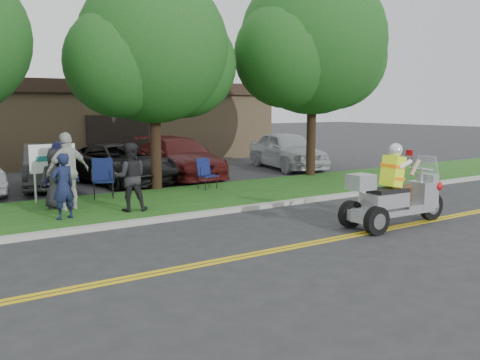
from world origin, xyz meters
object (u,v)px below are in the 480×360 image
trike_scooter (395,198)px  parked_car_far_right (287,150)px  parked_car_left (50,166)px  spectator_adult_left (63,186)px  parked_car_mid (120,163)px  lawn_chair_a (205,172)px  spectator_adult_mid (130,177)px  spectator_adult_right (68,171)px  lawn_chair_b (103,175)px  parked_car_right (179,157)px

trike_scooter → parked_car_far_right: 11.24m
trike_scooter → parked_car_left: 11.72m
spectator_adult_left → parked_car_far_right: size_ratio=0.32×
parked_car_far_right → parked_car_mid: bearing=-168.4°
lawn_chair_a → parked_car_left: (-4.12, 3.65, 0.08)m
trike_scooter → spectator_adult_left: 7.88m
spectator_adult_mid → spectator_adult_right: size_ratio=0.87×
lawn_chair_a → spectator_adult_right: (-4.71, -1.08, 0.46)m
lawn_chair_a → parked_car_mid: 3.74m
parked_car_mid → parked_car_left: bearing=161.4°
lawn_chair_b → parked_car_far_right: 10.00m
spectator_adult_left → spectator_adult_right: spectator_adult_right is taller
parked_car_far_right → spectator_adult_left: bearing=-142.6°
spectator_adult_right → parked_car_left: 4.78m
trike_scooter → spectator_adult_left: trike_scooter is taller
spectator_adult_mid → parked_car_left: 5.83m
spectator_adult_mid → spectator_adult_right: spectator_adult_right is taller
parked_car_left → parked_car_right: parked_car_right is taller
trike_scooter → parked_car_left: size_ratio=0.66×
parked_car_right → lawn_chair_a: bearing=-100.9°
parked_car_mid → parked_car_far_right: parked_car_far_right is taller
spectator_adult_mid → parked_car_right: spectator_adult_mid is taller
parked_car_mid → parked_car_far_right: 7.84m
lawn_chair_b → parked_car_mid: (1.64, 3.08, -0.03)m
trike_scooter → spectator_adult_mid: bearing=138.3°
spectator_adult_right → parked_car_mid: spectator_adult_right is taller
parked_car_mid → parked_car_right: 2.62m
lawn_chair_b → parked_car_mid: size_ratio=0.22×
parked_car_far_right → spectator_adult_right: bearing=-146.6°
lawn_chair_a → parked_car_right: size_ratio=0.19×
lawn_chair_a → spectator_adult_left: size_ratio=0.62×
parked_car_mid → spectator_adult_right: bearing=-134.9°
spectator_adult_mid → parked_car_mid: (1.69, 5.45, -0.27)m
lawn_chair_a → parked_car_right: parked_car_right is taller
trike_scooter → parked_car_mid: bearing=109.4°
lawn_chair_a → parked_car_left: bearing=132.1°
spectator_adult_mid → lawn_chair_b: bearing=-73.2°
parked_car_mid → parked_car_right: bearing=-2.8°
spectator_adult_mid → parked_car_left: (-0.71, 5.78, -0.24)m
lawn_chair_b → parked_car_far_right: parked_car_far_right is taller
parked_car_far_right → lawn_chair_a: bearing=-140.0°
spectator_adult_left → spectator_adult_right: (0.41, 1.11, 0.22)m
lawn_chair_a → lawn_chair_b: 3.37m
spectator_adult_left → parked_car_right: size_ratio=0.30×
lawn_chair_a → spectator_adult_right: bearing=-173.4°
lawn_chair_a → spectator_adult_mid: (-3.41, -2.14, 0.33)m
spectator_adult_right → parked_car_right: size_ratio=0.38×
spectator_adult_left → spectator_adult_mid: size_ratio=0.90×
spectator_adult_mid → spectator_adult_right: (-1.30, 1.05, 0.13)m
parked_car_right → parked_car_far_right: parked_car_far_right is taller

